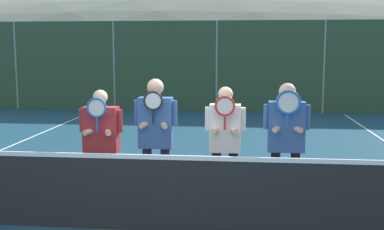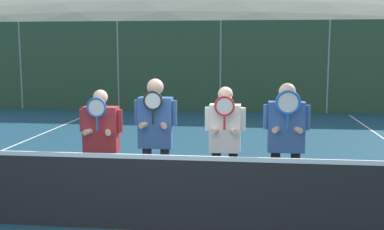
# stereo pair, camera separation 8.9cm
# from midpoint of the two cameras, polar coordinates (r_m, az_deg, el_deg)

# --- Properties ---
(hill_distant) EXTENTS (101.31, 56.28, 19.70)m
(hill_distant) POSITION_cam_midpoint_polar(r_m,az_deg,el_deg) (61.76, 5.97, 5.86)
(hill_distant) COLOR gray
(hill_distant) RESTS_ON ground_plane
(clubhouse_building) EXTENTS (20.31, 5.50, 3.39)m
(clubhouse_building) POSITION_cam_midpoint_polar(r_m,az_deg,el_deg) (26.32, 5.80, 6.75)
(clubhouse_building) COLOR #9EA3A8
(clubhouse_building) RESTS_ON ground_plane
(fence_back) EXTENTS (22.36, 0.06, 3.21)m
(fence_back) POSITION_cam_midpoint_polar(r_m,az_deg,el_deg) (17.10, 3.54, 5.76)
(fence_back) COLOR gray
(fence_back) RESTS_ON ground_plane
(tennis_net) EXTENTS (11.84, 0.09, 1.07)m
(tennis_net) POSITION_cam_midpoint_polar(r_m,az_deg,el_deg) (6.00, -3.03, -9.14)
(tennis_net) COLOR gray
(tennis_net) RESTS_ON ground_plane
(player_leftmost) EXTENTS (0.62, 0.34, 1.69)m
(player_leftmost) POSITION_cam_midpoint_polar(r_m,az_deg,el_deg) (6.85, -10.34, -2.76)
(player_leftmost) COLOR #56565B
(player_leftmost) RESTS_ON ground_plane
(player_center_left) EXTENTS (0.60, 0.34, 1.85)m
(player_center_left) POSITION_cam_midpoint_polar(r_m,az_deg,el_deg) (6.70, -3.95, -2.02)
(player_center_left) COLOR #232838
(player_center_left) RESTS_ON ground_plane
(player_center_right) EXTENTS (0.56, 0.34, 1.74)m
(player_center_right) POSITION_cam_midpoint_polar(r_m,az_deg,el_deg) (6.67, 4.30, -2.79)
(player_center_right) COLOR black
(player_center_right) RESTS_ON ground_plane
(player_rightmost) EXTENTS (0.62, 0.34, 1.80)m
(player_rightmost) POSITION_cam_midpoint_polar(r_m,az_deg,el_deg) (6.65, 11.47, -2.40)
(player_rightmost) COLOR black
(player_rightmost) RESTS_ON ground_plane
(car_far_left) EXTENTS (4.67, 2.09, 1.66)m
(car_far_left) POSITION_cam_midpoint_polar(r_m,az_deg,el_deg) (21.89, -15.24, 4.03)
(car_far_left) COLOR #285638
(car_far_left) RESTS_ON ground_plane
(car_left_of_center) EXTENTS (4.57, 2.09, 1.87)m
(car_left_of_center) POSITION_cam_midpoint_polar(r_m,az_deg,el_deg) (20.67, -2.01, 4.34)
(car_left_of_center) COLOR #285638
(car_left_of_center) RESTS_ON ground_plane
(car_center) EXTENTS (4.36, 2.03, 1.71)m
(car_center) POSITION_cam_midpoint_polar(r_m,az_deg,el_deg) (20.13, 11.71, 3.88)
(car_center) COLOR slate
(car_center) RESTS_ON ground_plane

